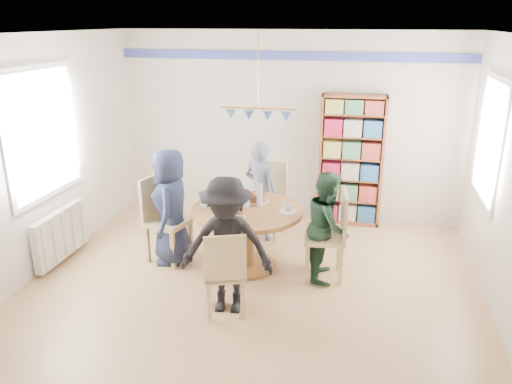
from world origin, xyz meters
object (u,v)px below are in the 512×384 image
(chair_right, at_px, (332,231))
(bookshelf, at_px, (351,162))
(chair_left, at_px, (162,214))
(person_right, at_px, (328,226))
(chair_far, at_px, (268,195))
(dining_table, at_px, (247,224))
(person_left, at_px, (171,207))
(radiator, at_px, (61,234))
(person_far, at_px, (260,191))
(person_near, at_px, (227,246))
(chair_near, at_px, (225,270))

(chair_right, height_order, bookshelf, bookshelf)
(chair_left, height_order, person_right, person_right)
(chair_far, bearing_deg, dining_table, -91.89)
(person_left, bearing_deg, radiator, -89.43)
(person_left, height_order, person_right, person_left)
(person_right, bearing_deg, person_far, 44.91)
(chair_far, distance_m, person_near, 2.00)
(radiator, relative_size, dining_table, 0.77)
(radiator, height_order, chair_far, chair_far)
(chair_left, bearing_deg, person_near, -41.07)
(chair_far, relative_size, chair_near, 1.11)
(chair_far, xyz_separation_m, chair_near, (-0.00, -2.11, -0.06))
(chair_near, bearing_deg, radiator, 162.60)
(chair_near, bearing_deg, bookshelf, 68.86)
(dining_table, xyz_separation_m, chair_far, (0.03, 1.05, 0.00))
(person_near, bearing_deg, dining_table, 86.47)
(person_right, bearing_deg, bookshelf, -7.53)
(person_near, bearing_deg, bookshelf, 62.95)
(dining_table, xyz_separation_m, person_near, (0.02, -0.95, 0.16))
(person_right, bearing_deg, chair_near, 136.51)
(chair_left, distance_m, chair_far, 1.52)
(radiator, distance_m, chair_near, 2.40)
(chair_left, xyz_separation_m, chair_right, (2.06, -0.01, -0.01))
(person_far, relative_size, person_near, 0.94)
(person_left, relative_size, person_right, 1.12)
(dining_table, bearing_deg, chair_near, -88.37)
(person_near, bearing_deg, radiator, 160.07)
(chair_left, xyz_separation_m, bookshelf, (2.17, 1.69, 0.34))
(chair_near, xyz_separation_m, person_near, (-0.01, 0.11, 0.21))
(radiator, height_order, person_far, person_far)
(radiator, height_order, chair_right, chair_right)
(radiator, bearing_deg, person_left, 12.91)
(chair_far, relative_size, person_near, 0.72)
(chair_far, xyz_separation_m, person_near, (-0.01, -2.00, 0.15))
(radiator, distance_m, person_right, 3.22)
(chair_far, distance_m, person_right, 1.40)
(dining_table, bearing_deg, person_far, 92.45)
(chair_right, distance_m, person_far, 1.36)
(dining_table, height_order, chair_left, chair_left)
(person_near, bearing_deg, chair_far, 84.70)
(radiator, distance_m, chair_left, 1.26)
(radiator, xyz_separation_m, bookshelf, (3.36, 2.04, 0.57))
(chair_near, relative_size, bookshelf, 0.49)
(radiator, bearing_deg, bookshelf, 31.30)
(dining_table, bearing_deg, bookshelf, 57.18)
(chair_right, xyz_separation_m, person_left, (-1.93, -0.03, 0.14))
(chair_left, xyz_separation_m, chair_near, (1.10, -1.07, -0.08))
(chair_left, relative_size, chair_near, 1.15)
(dining_table, relative_size, chair_far, 1.27)
(person_right, bearing_deg, dining_table, 86.43)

